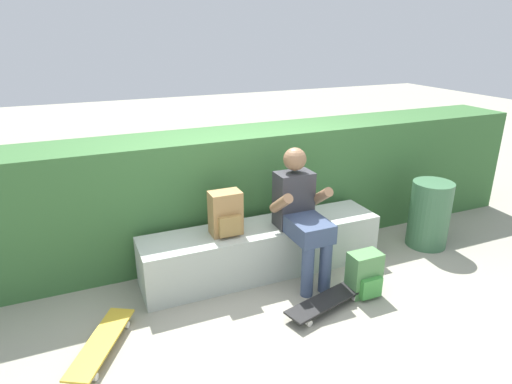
# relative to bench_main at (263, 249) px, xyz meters

# --- Properties ---
(ground_plane) EXTENTS (24.00, 24.00, 0.00)m
(ground_plane) POSITION_rel_bench_main_xyz_m (0.00, -0.35, -0.24)
(ground_plane) COLOR gray
(bench_main) EXTENTS (2.32, 0.50, 0.48)m
(bench_main) POSITION_rel_bench_main_xyz_m (0.00, 0.00, 0.00)
(bench_main) COLOR #ABB4A8
(bench_main) RESTS_ON ground
(person_skater) EXTENTS (0.49, 0.62, 1.23)m
(person_skater) POSITION_rel_bench_main_xyz_m (0.28, -0.22, 0.43)
(person_skater) COLOR #333338
(person_skater) RESTS_ON ground
(skateboard_near_person) EXTENTS (0.82, 0.40, 0.09)m
(skateboard_near_person) POSITION_rel_bench_main_xyz_m (0.24, -0.78, -0.16)
(skateboard_near_person) COLOR black
(skateboard_near_person) RESTS_ON ground
(skateboard_beside_bench) EXTENTS (0.57, 0.79, 0.09)m
(skateboard_beside_bench) POSITION_rel_bench_main_xyz_m (-1.55, -0.58, -0.16)
(skateboard_beside_bench) COLOR gold
(skateboard_beside_bench) RESTS_ON ground
(backpack_on_bench) EXTENTS (0.28, 0.23, 0.40)m
(backpack_on_bench) POSITION_rel_bench_main_xyz_m (-0.37, -0.01, 0.43)
(backpack_on_bench) COLOR #A37A47
(backpack_on_bench) RESTS_ON bench_main
(backpack_on_ground) EXTENTS (0.28, 0.23, 0.40)m
(backpack_on_ground) POSITION_rel_bench_main_xyz_m (0.66, -0.72, -0.04)
(backpack_on_ground) COLOR #51894C
(backpack_on_ground) RESTS_ON ground
(hedge_row) EXTENTS (6.45, 0.68, 1.24)m
(hedge_row) POSITION_rel_bench_main_xyz_m (0.23, 0.67, 0.38)
(hedge_row) COLOR #386734
(hedge_row) RESTS_ON ground
(trash_bin) EXTENTS (0.42, 0.42, 0.72)m
(trash_bin) POSITION_rel_bench_main_xyz_m (1.86, -0.20, 0.12)
(trash_bin) COLOR #3D6B47
(trash_bin) RESTS_ON ground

